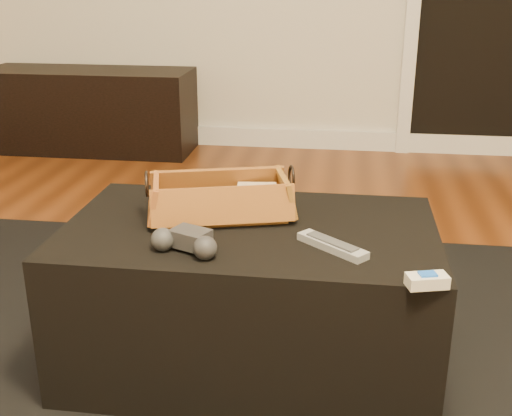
# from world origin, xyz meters

# --- Properties ---
(baseboard) EXTENTS (5.00, 0.04, 0.12)m
(baseboard) POSITION_xyz_m (0.00, 2.73, 0.06)
(baseboard) COLOR white
(baseboard) RESTS_ON floor
(media_cabinet) EXTENTS (1.28, 0.45, 0.50)m
(media_cabinet) POSITION_xyz_m (-1.10, 2.51, 0.25)
(media_cabinet) COLOR black
(media_cabinet) RESTS_ON floor
(area_rug) EXTENTS (2.60, 2.00, 0.01)m
(area_rug) POSITION_xyz_m (0.25, 0.26, 0.01)
(area_rug) COLOR black
(area_rug) RESTS_ON floor
(ottoman) EXTENTS (1.00, 0.60, 0.42)m
(ottoman) POSITION_xyz_m (0.25, 0.31, 0.22)
(ottoman) COLOR black
(ottoman) RESTS_ON area_rug
(tv_remote) EXTENTS (0.21, 0.12, 0.02)m
(tv_remote) POSITION_xyz_m (0.14, 0.35, 0.46)
(tv_remote) COLOR black
(tv_remote) RESTS_ON wicker_basket
(cloth_bundle) EXTENTS (0.12, 0.09, 0.06)m
(cloth_bundle) POSITION_xyz_m (0.25, 0.43, 0.48)
(cloth_bundle) COLOR #C5AC89
(cloth_bundle) RESTS_ON wicker_basket
(wicker_basket) EXTENTS (0.44, 0.31, 0.14)m
(wicker_basket) POSITION_xyz_m (0.16, 0.37, 0.48)
(wicker_basket) COLOR brown
(wicker_basket) RESTS_ON ottoman
(game_controller) EXTENTS (0.19, 0.13, 0.06)m
(game_controller) POSITION_xyz_m (0.12, 0.12, 0.46)
(game_controller) COLOR #262628
(game_controller) RESTS_ON ottoman
(silver_remote) EXTENTS (0.18, 0.16, 0.02)m
(silver_remote) POSITION_xyz_m (0.47, 0.19, 0.44)
(silver_remote) COLOR #97999E
(silver_remote) RESTS_ON ottoman
(cream_gadget) EXTENTS (0.10, 0.07, 0.03)m
(cream_gadget) POSITION_xyz_m (0.68, 0.02, 0.45)
(cream_gadget) COLOR beige
(cream_gadget) RESTS_ON ottoman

